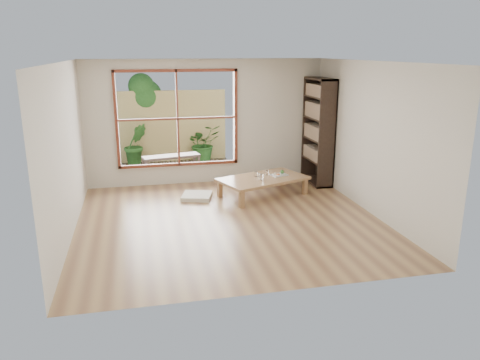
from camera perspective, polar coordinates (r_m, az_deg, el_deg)
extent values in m
plane|color=tan|center=(7.92, -1.31, -4.92)|extent=(5.00, 5.00, 0.00)
cube|color=#AC8053|center=(9.15, 2.80, 0.14)|extent=(1.89, 1.47, 0.05)
cube|color=#AC8053|center=(8.48, 0.20, -2.38)|extent=(0.11, 0.11, 0.31)
cube|color=#AC8053|center=(9.11, -2.48, -1.12)|extent=(0.11, 0.11, 0.31)
cube|color=#AC8053|center=(9.36, 7.91, -0.80)|extent=(0.11, 0.11, 0.31)
cube|color=#AC8053|center=(9.93, 5.00, 0.26)|extent=(0.11, 0.11, 0.31)
cube|color=beige|center=(9.10, -5.28, -1.96)|extent=(0.68, 0.68, 0.08)
cube|color=#31241B|center=(10.05, 9.52, 5.86)|extent=(0.36, 1.00, 2.22)
cylinder|color=silver|center=(8.95, 2.65, 0.36)|extent=(0.06, 0.06, 0.12)
cylinder|color=silver|center=(9.34, 3.31, 0.90)|extent=(0.06, 0.06, 0.09)
cylinder|color=silver|center=(9.21, 1.98, 0.73)|extent=(0.07, 0.07, 0.09)
cylinder|color=silver|center=(9.19, 2.24, 0.61)|extent=(0.06, 0.06, 0.07)
cube|color=white|center=(9.32, 4.79, 0.62)|extent=(0.36, 0.30, 0.02)
sphere|color=#346B2B|center=(9.37, 5.17, 1.01)|extent=(0.08, 0.08, 0.08)
cube|color=orange|center=(9.26, 4.68, 0.69)|extent=(0.07, 0.06, 0.03)
cube|color=beige|center=(9.32, 4.28, 0.77)|extent=(0.08, 0.07, 0.02)
cylinder|color=silver|center=(9.26, 5.11, 0.63)|extent=(0.17, 0.07, 0.01)
cube|color=#3E342D|center=(11.22, -7.89, 1.14)|extent=(2.80, 2.00, 0.05)
cube|color=#31241B|center=(10.86, -8.39, 2.86)|extent=(1.35, 0.63, 0.05)
cube|color=#31241B|center=(10.62, -11.29, 1.29)|extent=(0.07, 0.07, 0.36)
cube|color=#31241B|center=(10.90, -11.64, 1.65)|extent=(0.07, 0.07, 0.36)
cube|color=#31241B|center=(10.94, -5.06, 1.95)|extent=(0.07, 0.07, 0.36)
cube|color=#31241B|center=(11.21, -5.55, 2.28)|extent=(0.07, 0.07, 0.36)
cube|color=tan|center=(12.01, -8.46, 6.47)|extent=(2.80, 0.06, 1.80)
imported|color=#295F23|center=(11.93, -4.50, 4.52)|extent=(1.02, 0.95, 0.93)
imported|color=#295F23|center=(11.71, -12.60, 4.25)|extent=(0.68, 0.61, 1.03)
cylinder|color=#4C3D2D|center=(12.30, -11.82, 6.05)|extent=(0.14, 0.14, 1.60)
sphere|color=#295F23|center=(12.19, -11.47, 10.02)|extent=(0.84, 0.84, 0.84)
sphere|color=#295F23|center=(12.29, -12.70, 9.05)|extent=(0.70, 0.70, 0.70)
sphere|color=#295F23|center=(12.07, -11.96, 11.13)|extent=(0.64, 0.64, 0.64)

